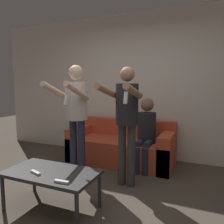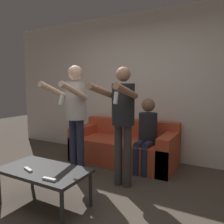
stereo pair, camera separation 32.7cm
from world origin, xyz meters
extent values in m
plane|color=#4C4238|center=(0.00, 0.00, 0.00)|extent=(14.00, 14.00, 0.00)
cube|color=silver|center=(0.00, 2.12, 1.35)|extent=(6.40, 0.06, 2.70)
cube|color=#C64C2D|center=(-0.24, 1.64, 0.21)|extent=(1.82, 0.82, 0.43)
cube|color=#C64C2D|center=(-0.24, 1.97, 0.58)|extent=(1.82, 0.16, 0.31)
cube|color=#C64C2D|center=(-1.05, 1.64, 0.30)|extent=(0.20, 0.82, 0.59)
cube|color=#C64C2D|center=(0.57, 1.64, 0.30)|extent=(0.20, 0.82, 0.59)
cylinder|color=#282D47|center=(-0.70, 0.82, 0.43)|extent=(0.11, 0.11, 0.86)
cylinder|color=#282D47|center=(-0.56, 0.82, 0.43)|extent=(0.11, 0.11, 0.86)
cylinder|color=silver|center=(-0.63, 0.82, 1.14)|extent=(0.31, 0.31, 0.55)
sphere|color=beige|center=(-0.63, 0.82, 1.55)|extent=(0.21, 0.21, 0.21)
cylinder|color=beige|center=(-0.80, 0.57, 1.29)|extent=(0.08, 0.54, 0.27)
cylinder|color=beige|center=(-0.45, 0.57, 1.29)|extent=(0.08, 0.54, 0.27)
cube|color=white|center=(-0.45, 0.31, 1.19)|extent=(0.04, 0.07, 0.13)
cylinder|color=#383838|center=(0.08, 0.82, 0.42)|extent=(0.11, 0.11, 0.85)
cylinder|color=#383838|center=(0.22, 0.82, 0.42)|extent=(0.11, 0.11, 0.85)
cylinder|color=#232328|center=(0.15, 0.82, 1.12)|extent=(0.30, 0.30, 0.54)
sphere|color=#A87A5B|center=(0.15, 0.82, 1.51)|extent=(0.19, 0.19, 0.19)
cylinder|color=#A87A5B|center=(-0.02, 0.55, 1.30)|extent=(0.08, 0.56, 0.20)
cylinder|color=#A87A5B|center=(0.32, 0.55, 1.30)|extent=(0.08, 0.56, 0.20)
cube|color=white|center=(0.32, 0.28, 1.23)|extent=(0.04, 0.06, 0.13)
cylinder|color=#282D47|center=(0.17, 1.25, 0.21)|extent=(0.11, 0.11, 0.43)
cylinder|color=#282D47|center=(0.31, 1.25, 0.21)|extent=(0.11, 0.11, 0.43)
cylinder|color=#282D47|center=(0.17, 1.41, 0.45)|extent=(0.11, 0.32, 0.11)
cylinder|color=#282D47|center=(0.31, 1.41, 0.45)|extent=(0.11, 0.32, 0.11)
cylinder|color=#232328|center=(0.24, 1.57, 0.68)|extent=(0.30, 0.30, 0.50)
sphere|color=brown|center=(0.24, 1.57, 1.05)|extent=(0.21, 0.21, 0.21)
cube|color=#2D2D2D|center=(-0.41, -0.06, 0.41)|extent=(1.02, 0.55, 0.04)
cylinder|color=#2D2D2D|center=(0.06, -0.30, 0.20)|extent=(0.04, 0.04, 0.40)
cylinder|color=#2D2D2D|center=(-0.88, 0.17, 0.20)|extent=(0.04, 0.04, 0.40)
cylinder|color=#2D2D2D|center=(0.06, 0.17, 0.20)|extent=(0.04, 0.04, 0.40)
cube|color=white|center=(-0.13, -0.25, 0.44)|extent=(0.15, 0.05, 0.02)
cube|color=white|center=(-0.52, -0.18, 0.44)|extent=(0.15, 0.08, 0.02)
camera|label=1|loc=(1.09, -1.90, 1.36)|focal=35.00mm
camera|label=2|loc=(1.39, -1.76, 1.36)|focal=35.00mm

